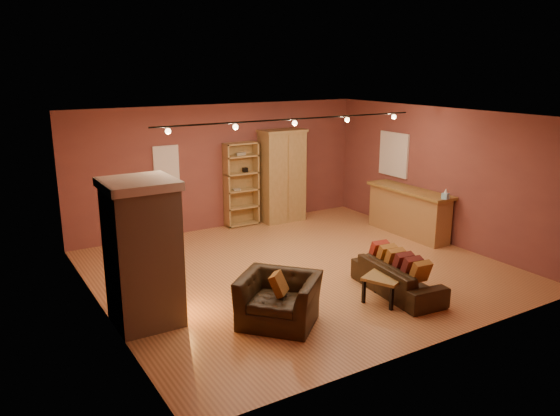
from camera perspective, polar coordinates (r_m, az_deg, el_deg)
floor at (r=10.05m, az=2.06°, el=-6.45°), size 7.00×7.00×0.00m
ceiling at (r=9.41m, az=2.22°, el=9.66°), size 7.00×7.00×0.00m
back_wall at (r=12.42m, az=-6.14°, el=4.31°), size 7.00×0.02×2.80m
left_wall at (r=8.31m, az=-18.50°, el=-1.63°), size 0.02×6.50×2.80m
right_wall at (r=11.88m, az=16.42°, el=3.31°), size 0.02×6.50×2.80m
fireplace at (r=7.96m, az=-14.09°, el=-4.58°), size 1.01×0.98×2.12m
back_window at (r=11.89m, az=-11.80°, el=4.35°), size 0.56×0.04×0.86m
bookcase at (r=12.59m, az=-4.17°, el=2.57°), size 0.79×0.31×1.94m
armoire at (r=12.90m, az=0.21°, el=3.41°), size 1.07×0.61×2.18m
bar_counter at (r=12.24m, az=13.27°, el=-0.36°), size 0.58×2.16×1.03m
tissue_box at (r=11.37m, az=16.92°, el=1.34°), size 0.15×0.15×0.23m
right_window at (r=12.79m, az=11.80°, el=5.52°), size 0.05×0.90×1.00m
loveseat at (r=9.15m, az=12.20°, el=-6.52°), size 0.70×1.80×0.74m
armchair at (r=7.91m, az=-0.13°, el=-8.73°), size 1.27×1.29×0.96m
coffee_table at (r=8.79m, az=10.84°, el=-7.38°), size 0.74×0.74×0.42m
track_rail at (r=9.59m, az=1.55°, el=9.09°), size 5.20×0.09×0.13m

